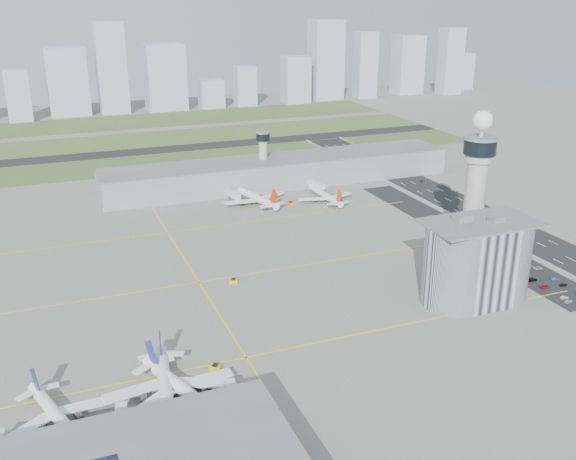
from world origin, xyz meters
name	(u,v)px	position (x,y,z in m)	size (l,w,h in m)	color
ground	(322,297)	(0.00, 0.00, 0.00)	(1000.00, 1000.00, 0.00)	gray
grass_strip_0	(156,163)	(-20.00, 225.00, 0.04)	(480.00, 50.00, 0.08)	#3E5428
grass_strip_1	(138,141)	(-20.00, 300.00, 0.04)	(480.00, 60.00, 0.08)	#4C642F
grass_strip_2	(123,122)	(-20.00, 380.00, 0.04)	(480.00, 70.00, 0.08)	#43582A
runway	(146,151)	(-20.00, 262.00, 0.06)	(480.00, 22.00, 0.10)	black
highway	(560,254)	(115.00, 0.00, 0.05)	(28.00, 500.00, 0.10)	black
barrier_left	(535,257)	(101.00, 0.00, 0.60)	(0.60, 500.00, 1.20)	#9E9E99
landside_road	(531,271)	(90.00, -10.00, 0.04)	(18.00, 260.00, 0.08)	black
parking_lot	(548,284)	(88.00, -22.00, 0.05)	(20.00, 44.00, 0.10)	black
taxiway_line_h_0	(246,358)	(-40.00, -30.00, 0.01)	(260.00, 0.60, 0.01)	yellow
taxiway_line_h_1	(199,283)	(-40.00, 30.00, 0.01)	(260.00, 0.60, 0.01)	yellow
taxiway_line_h_2	(168,233)	(-40.00, 90.00, 0.01)	(260.00, 0.60, 0.01)	yellow
taxiway_line_v	(199,283)	(-40.00, 30.00, 0.01)	(0.60, 260.00, 0.01)	yellow
control_tower	(476,183)	(72.00, 8.00, 35.04)	(14.00, 14.00, 64.50)	#ADAAA5
secondary_tower	(263,154)	(30.00, 150.00, 18.80)	(8.60, 8.60, 31.90)	#ADAAA5
admin_building	(477,261)	(51.99, -22.00, 15.30)	(42.00, 24.00, 33.50)	#B2B2B7
terminal_pier	(280,171)	(40.00, 148.00, 7.90)	(210.00, 32.00, 15.80)	gray
airplane_near_a	(57,411)	(-96.66, -44.08, 4.96)	(35.45, 30.13, 9.93)	white
airplane_near_b	(165,381)	(-67.88, -41.86, 5.75)	(41.08, 34.92, 11.50)	white
airplane_near_c	(183,383)	(-63.21, -44.52, 5.51)	(39.35, 33.45, 11.02)	white
airplane_far_a	(254,192)	(13.33, 118.69, 6.16)	(43.97, 37.37, 12.31)	white
airplane_far_b	(325,191)	(50.96, 108.07, 5.30)	(37.87, 32.19, 10.60)	white
jet_bridge_near_1	(120,444)	(-83.00, -61.00, 2.85)	(14.00, 3.00, 5.70)	silver
jet_bridge_near_2	(236,417)	(-53.00, -61.00, 2.85)	(14.00, 3.00, 5.70)	silver
jet_bridge_far_0	(227,194)	(2.00, 132.00, 2.85)	(14.00, 3.00, 5.70)	silver
jet_bridge_far_1	(309,184)	(52.00, 132.00, 2.85)	(14.00, 3.00, 5.70)	silver
tug_0	(34,434)	(-102.88, -45.89, 0.84)	(2.00, 2.91, 1.69)	gold
tug_1	(210,392)	(-55.74, -44.66, 0.83)	(1.96, 2.85, 1.66)	yellow
tug_2	(215,367)	(-50.90, -33.05, 1.00)	(2.38, 3.45, 2.01)	#E7B30E
tug_3	(234,281)	(-27.33, 24.48, 0.98)	(2.31, 3.36, 1.95)	gold
tug_4	(291,203)	(30.47, 107.65, 1.06)	(2.51, 3.65, 2.12)	orange
tug_5	(334,196)	(57.83, 111.29, 0.82)	(1.95, 2.84, 1.65)	yellow
car_lot_0	(568,301)	(82.95, -37.69, 0.61)	(1.44, 3.59, 1.22)	#B8B9BD
car_lot_1	(564,297)	(83.92, -34.63, 0.55)	(1.17, 3.36, 1.11)	#9BA2A9
car_lot_2	(545,287)	(83.84, -24.54, 0.58)	(1.94, 4.21, 1.17)	#B60631
car_lot_3	(532,279)	(83.74, -17.55, 0.65)	(1.83, 4.51, 1.31)	black
car_lot_4	(524,276)	(83.45, -13.59, 0.60)	(1.42, 3.53, 1.20)	#161E4F
car_lot_5	(509,268)	(82.65, -5.46, 0.61)	(1.30, 3.72, 1.23)	silver
car_lot_8	(563,285)	(91.86, -25.94, 0.56)	(1.31, 3.26, 1.11)	black
car_lot_9	(555,279)	(92.88, -20.36, 0.55)	(1.16, 3.33, 1.10)	navy
car_lot_10	(538,268)	(94.19, -9.51, 0.56)	(1.87, 4.06, 1.13)	#B0AFC2
car_lot_11	(531,267)	(92.39, -7.25, 0.55)	(1.54, 3.79, 1.10)	slate
car_hw_1	(502,225)	(114.75, 38.62, 0.62)	(1.31, 3.75, 1.24)	black
car_hw_2	(422,181)	(121.13, 119.34, 0.61)	(2.02, 4.37, 1.22)	navy
car_hw_4	(355,160)	(107.36, 180.84, 0.61)	(1.43, 3.56, 1.21)	#9DA2AB
skyline_bldg_6	(18,96)	(-102.68, 417.90, 22.60)	(20.04, 16.03, 45.20)	#9EADC1
skyline_bldg_7	(67,81)	(-59.44, 436.89, 30.61)	(35.76, 28.61, 61.22)	#9EADC1
skyline_bldg_8	(111,68)	(-19.42, 431.56, 41.69)	(26.33, 21.06, 83.39)	#9EADC1
skyline_bldg_9	(165,77)	(30.27, 432.32, 31.06)	(36.96, 29.57, 62.11)	#9EADC1
skyline_bldg_10	(211,94)	(73.27, 423.68, 13.87)	(23.01, 18.41, 27.75)	#9EADC1
skyline_bldg_11	(245,86)	(108.28, 423.34, 19.48)	(20.22, 16.18, 38.97)	#9EADC1
skyline_bldg_12	(296,80)	(162.17, 421.29, 23.44)	(26.14, 20.92, 46.89)	#9EADC1
skyline_bldg_13	(326,60)	(201.27, 433.27, 40.60)	(32.26, 25.81, 81.20)	#9EADC1
skyline_bldg_14	(365,65)	(244.74, 426.38, 34.37)	(21.59, 17.28, 68.75)	#9EADC1
skyline_bldg_15	(407,65)	(302.83, 435.54, 31.70)	(30.25, 24.20, 63.40)	#9EADC1
skyline_bldg_16	(450,61)	(345.49, 415.96, 35.78)	(23.04, 18.43, 71.56)	#9EADC1
skyline_bldg_17	(462,71)	(382.05, 443.29, 20.53)	(22.64, 18.11, 41.06)	#9EADC1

